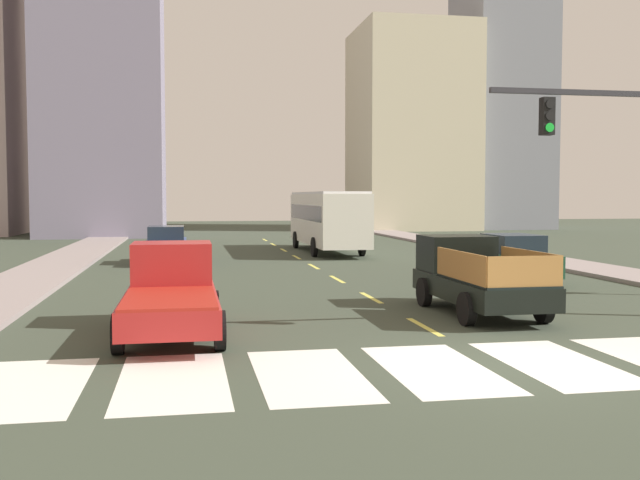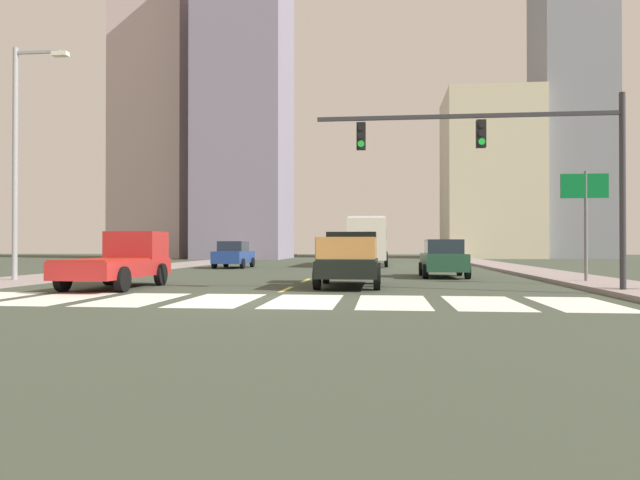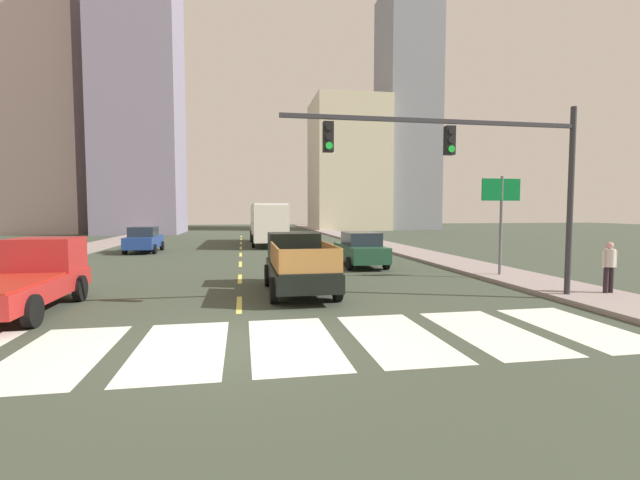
{
  "view_description": "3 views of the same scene",
  "coord_description": "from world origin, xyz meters",
  "px_view_note": "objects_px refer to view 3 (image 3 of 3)",
  "views": [
    {
      "loc": [
        -5.47,
        -12.09,
        3.04
      ],
      "look_at": [
        -1.49,
        9.45,
        1.74
      ],
      "focal_mm": 40.64,
      "sensor_mm": 36.0,
      "label": 1
    },
    {
      "loc": [
        3.17,
        -15.04,
        1.46
      ],
      "look_at": [
        -0.01,
        14.54,
        1.73
      ],
      "focal_mm": 32.72,
      "sensor_mm": 36.0,
      "label": 2
    },
    {
      "loc": [
        0.11,
        -9.07,
        2.8
      ],
      "look_at": [
        2.97,
        6.92,
        1.7
      ],
      "focal_mm": 24.53,
      "sensor_mm": 36.0,
      "label": 3
    }
  ],
  "objects_px": {
    "pickup_stakebed": "(298,264)",
    "sedan_mid": "(360,249)",
    "sedan_near_right": "(144,239)",
    "city_bus": "(267,221)",
    "direction_sign_green": "(501,205)",
    "pedestrian_waiting": "(609,263)",
    "pickup_dark": "(28,278)",
    "traffic_signal_gantry": "(485,163)"
  },
  "relations": [
    {
      "from": "sedan_mid",
      "to": "pickup_dark",
      "type": "bearing_deg",
      "value": -148.16
    },
    {
      "from": "traffic_signal_gantry",
      "to": "pickup_stakebed",
      "type": "bearing_deg",
      "value": 151.21
    },
    {
      "from": "city_bus",
      "to": "direction_sign_green",
      "type": "xyz_separation_m",
      "value": [
        8.43,
        -19.72,
        1.08
      ]
    },
    {
      "from": "pedestrian_waiting",
      "to": "city_bus",
      "type": "bearing_deg",
      "value": -48.04
    },
    {
      "from": "city_bus",
      "to": "traffic_signal_gantry",
      "type": "distance_m",
      "value": 24.64
    },
    {
      "from": "city_bus",
      "to": "direction_sign_green",
      "type": "relative_size",
      "value": 2.57
    },
    {
      "from": "pedestrian_waiting",
      "to": "traffic_signal_gantry",
      "type": "bearing_deg",
      "value": 19.72
    },
    {
      "from": "pickup_stakebed",
      "to": "pickup_dark",
      "type": "height_order",
      "value": "same"
    },
    {
      "from": "city_bus",
      "to": "sedan_near_right",
      "type": "xyz_separation_m",
      "value": [
        -8.55,
        -5.3,
        -1.09
      ]
    },
    {
      "from": "city_bus",
      "to": "direction_sign_green",
      "type": "bearing_deg",
      "value": -66.09
    },
    {
      "from": "sedan_near_right",
      "to": "pedestrian_waiting",
      "type": "distance_m",
      "value": 26.04
    },
    {
      "from": "pickup_dark",
      "to": "city_bus",
      "type": "bearing_deg",
      "value": 73.43
    },
    {
      "from": "traffic_signal_gantry",
      "to": "sedan_near_right",
      "type": "bearing_deg",
      "value": 126.2
    },
    {
      "from": "pickup_stakebed",
      "to": "pedestrian_waiting",
      "type": "xyz_separation_m",
      "value": [
        9.7,
        -2.95,
        0.18
      ]
    },
    {
      "from": "sedan_mid",
      "to": "sedan_near_right",
      "type": "xyz_separation_m",
      "value": [
        -12.31,
        9.77,
        0.0
      ]
    },
    {
      "from": "direction_sign_green",
      "to": "sedan_mid",
      "type": "bearing_deg",
      "value": 135.13
    },
    {
      "from": "pickup_dark",
      "to": "direction_sign_green",
      "type": "height_order",
      "value": "direction_sign_green"
    },
    {
      "from": "pickup_dark",
      "to": "sedan_mid",
      "type": "distance_m",
      "value": 14.03
    },
    {
      "from": "pickup_dark",
      "to": "sedan_near_right",
      "type": "xyz_separation_m",
      "value": [
        -0.56,
        17.44,
        -0.06
      ]
    },
    {
      "from": "city_bus",
      "to": "sedan_mid",
      "type": "xyz_separation_m",
      "value": [
        3.76,
        -15.07,
        -1.09
      ]
    },
    {
      "from": "pickup_stakebed",
      "to": "pedestrian_waiting",
      "type": "height_order",
      "value": "pickup_stakebed"
    },
    {
      "from": "sedan_near_right",
      "to": "pickup_stakebed",
      "type": "bearing_deg",
      "value": -61.05
    },
    {
      "from": "pickup_dark",
      "to": "pickup_stakebed",
      "type": "bearing_deg",
      "value": 14.73
    },
    {
      "from": "sedan_mid",
      "to": "sedan_near_right",
      "type": "bearing_deg",
      "value": 140.26
    },
    {
      "from": "pickup_stakebed",
      "to": "sedan_mid",
      "type": "xyz_separation_m",
      "value": [
        3.92,
        6.02,
        -0.08
      ]
    },
    {
      "from": "sedan_near_right",
      "to": "direction_sign_green",
      "type": "height_order",
      "value": "direction_sign_green"
    },
    {
      "from": "sedan_mid",
      "to": "traffic_signal_gantry",
      "type": "relative_size",
      "value": 0.48
    },
    {
      "from": "sedan_mid",
      "to": "pedestrian_waiting",
      "type": "relative_size",
      "value": 2.68
    },
    {
      "from": "pickup_dark",
      "to": "direction_sign_green",
      "type": "relative_size",
      "value": 1.24
    },
    {
      "from": "sedan_near_right",
      "to": "traffic_signal_gantry",
      "type": "distance_m",
      "value": 23.4
    },
    {
      "from": "sedan_near_right",
      "to": "sedan_mid",
      "type": "bearing_deg",
      "value": -37.47
    },
    {
      "from": "traffic_signal_gantry",
      "to": "pedestrian_waiting",
      "type": "height_order",
      "value": "traffic_signal_gantry"
    },
    {
      "from": "pickup_dark",
      "to": "traffic_signal_gantry",
      "type": "relative_size",
      "value": 0.57
    },
    {
      "from": "sedan_near_right",
      "to": "pedestrian_waiting",
      "type": "relative_size",
      "value": 2.68
    },
    {
      "from": "pickup_stakebed",
      "to": "pedestrian_waiting",
      "type": "distance_m",
      "value": 10.14
    },
    {
      "from": "pickup_stakebed",
      "to": "pickup_dark",
      "type": "relative_size",
      "value": 1.0
    },
    {
      "from": "pedestrian_waiting",
      "to": "sedan_mid",
      "type": "bearing_deg",
      "value": -36.89
    },
    {
      "from": "sedan_near_right",
      "to": "direction_sign_green",
      "type": "distance_m",
      "value": 22.38
    },
    {
      "from": "pickup_stakebed",
      "to": "sedan_mid",
      "type": "relative_size",
      "value": 1.18
    },
    {
      "from": "pickup_stakebed",
      "to": "traffic_signal_gantry",
      "type": "xyz_separation_m",
      "value": [
        5.29,
        -2.91,
        3.27
      ]
    },
    {
      "from": "sedan_near_right",
      "to": "city_bus",
      "type": "bearing_deg",
      "value": 32.76
    },
    {
      "from": "pedestrian_waiting",
      "to": "direction_sign_green",
      "type": "bearing_deg",
      "value": -55.29
    }
  ]
}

